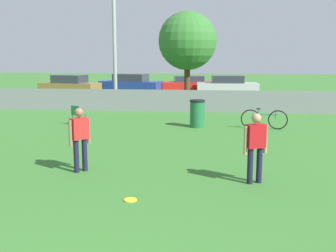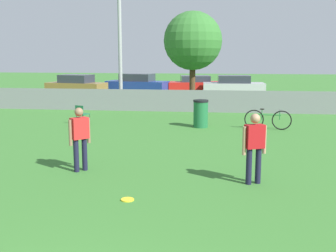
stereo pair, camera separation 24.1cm
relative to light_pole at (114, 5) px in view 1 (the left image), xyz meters
name	(u,v)px [view 1 (the left image)]	position (x,y,z in m)	size (l,w,h in m)	color
fence_backline	(179,101)	(3.63, -1.72, -4.87)	(21.24, 0.07, 1.21)	gray
light_pole	(114,5)	(0.00, 0.00, 0.00)	(0.90, 0.36, 9.30)	#9E9EA3
tree_near_pole	(187,41)	(3.88, 0.60, -1.87)	(3.17, 3.17, 5.16)	#4C331E
player_thrower_red	(80,135)	(2.11, -12.83, -4.51)	(0.44, 0.46, 1.58)	#191933
player_defender_red	(255,143)	(6.27, -13.34, -4.51)	(0.53, 0.37, 1.58)	#191933
frisbee_disc	(130,200)	(3.72, -14.76, -5.41)	(0.26, 0.26, 0.03)	yellow
folding_chair_sideline	(78,113)	(-0.18, -6.05, -4.96)	(0.56, 0.56, 0.79)	#333338
bicycle_sideline	(264,119)	(7.29, -6.25, -5.04)	(1.77, 0.44, 0.80)	black
trash_bin	(197,113)	(4.71, -6.12, -4.88)	(0.60, 0.60, 1.09)	#1E6638
parked_car_tan	(70,86)	(-4.51, 5.53, -4.73)	(4.30, 2.44, 1.45)	black
parked_car_blue	(131,84)	(-0.68, 7.75, -4.73)	(4.70, 2.54, 1.45)	black
parked_car_red	(189,84)	(3.48, 9.01, -4.79)	(4.33, 2.47, 1.27)	black
parked_car_silver	(227,86)	(6.30, 7.28, -4.76)	(4.32, 2.02, 1.39)	black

